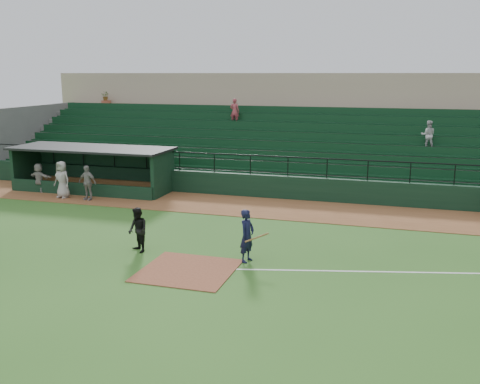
# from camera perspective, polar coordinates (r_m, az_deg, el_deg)

# --- Properties ---
(ground) EXTENTS (90.00, 90.00, 0.00)m
(ground) POSITION_cam_1_polar(r_m,az_deg,el_deg) (18.94, -4.40, -7.27)
(ground) COLOR #2D5C1D
(ground) RESTS_ON ground
(warning_track) EXTENTS (40.00, 4.00, 0.03)m
(warning_track) POSITION_cam_1_polar(r_m,az_deg,el_deg) (26.24, 1.89, -1.60)
(warning_track) COLOR brown
(warning_track) RESTS_ON ground
(home_plate_dirt) EXTENTS (3.00, 3.00, 0.03)m
(home_plate_dirt) POSITION_cam_1_polar(r_m,az_deg,el_deg) (18.07, -5.56, -8.24)
(home_plate_dirt) COLOR brown
(home_plate_dirt) RESTS_ON ground
(foul_line) EXTENTS (17.49, 4.44, 0.01)m
(foul_line) POSITION_cam_1_polar(r_m,az_deg,el_deg) (18.97, 20.45, -8.00)
(foul_line) COLOR white
(foul_line) RESTS_ON ground
(stadium_structure) EXTENTS (38.00, 13.08, 6.40)m
(stadium_structure) POSITION_cam_1_polar(r_m,az_deg,el_deg) (33.95, 5.61, 5.48)
(stadium_structure) COLOR black
(stadium_structure) RESTS_ON ground
(dugout) EXTENTS (8.90, 3.20, 2.42)m
(dugout) POSITION_cam_1_polar(r_m,az_deg,el_deg) (31.22, -14.90, 2.71)
(dugout) COLOR black
(dugout) RESTS_ON ground
(batter_at_plate) EXTENTS (1.09, 0.76, 1.84)m
(batter_at_plate) POSITION_cam_1_polar(r_m,az_deg,el_deg) (18.57, 0.76, -4.64)
(batter_at_plate) COLOR black
(batter_at_plate) RESTS_ON ground
(umpire) EXTENTS (1.01, 0.98, 1.65)m
(umpire) POSITION_cam_1_polar(r_m,az_deg,el_deg) (19.92, -10.74, -3.98)
(umpire) COLOR black
(umpire) RESTS_ON ground
(dugout_player_a) EXTENTS (1.08, 0.53, 1.78)m
(dugout_player_a) POSITION_cam_1_polar(r_m,az_deg,el_deg) (28.60, -15.84, 0.96)
(dugout_player_a) COLOR gray
(dugout_player_a) RESTS_ON warning_track
(dugout_player_b) EXTENTS (1.02, 0.75, 1.92)m
(dugout_player_b) POSITION_cam_1_polar(r_m,az_deg,el_deg) (29.46, -18.29, 1.26)
(dugout_player_b) COLOR #AAA49F
(dugout_player_b) RESTS_ON warning_track
(dugout_player_c) EXTENTS (1.54, 0.73, 1.59)m
(dugout_player_c) POSITION_cam_1_polar(r_m,az_deg,el_deg) (31.30, -20.46, 1.43)
(dugout_player_c) COLOR #A39E98
(dugout_player_c) RESTS_ON warning_track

